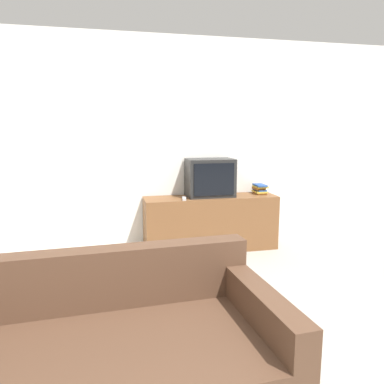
% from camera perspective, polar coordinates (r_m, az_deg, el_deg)
% --- Properties ---
extents(wall_back, '(9.00, 0.06, 2.60)m').
position_cam_1_polar(wall_back, '(4.69, -2.77, 7.24)').
color(wall_back, white).
rests_on(wall_back, ground_plane).
extents(tv_stand, '(1.64, 0.43, 0.67)m').
position_cam_1_polar(tv_stand, '(4.68, 2.87, -4.75)').
color(tv_stand, brown).
rests_on(tv_stand, ground_plane).
extents(television, '(0.57, 0.37, 0.46)m').
position_cam_1_polar(television, '(4.60, 2.76, 2.20)').
color(television, black).
rests_on(television, tv_stand).
extents(couch, '(2.07, 1.09, 0.78)m').
position_cam_1_polar(couch, '(2.24, -15.17, -24.28)').
color(couch, '#4C3323').
rests_on(couch, ground_plane).
extents(book_stack, '(0.16, 0.23, 0.12)m').
position_cam_1_polar(book_stack, '(4.87, 10.27, 0.46)').
color(book_stack, '#995623').
rests_on(book_stack, tv_stand).
extents(remote_on_stand, '(0.08, 0.18, 0.02)m').
position_cam_1_polar(remote_on_stand, '(4.41, -1.20, -1.00)').
color(remote_on_stand, '#B7B7B7').
rests_on(remote_on_stand, tv_stand).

